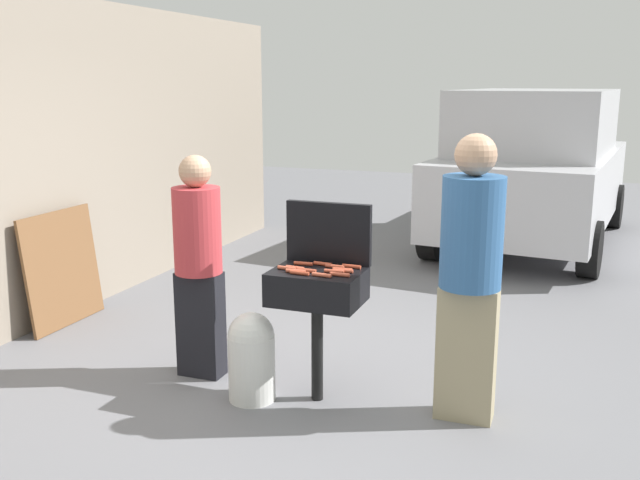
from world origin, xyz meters
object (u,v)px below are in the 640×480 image
Objects in this scene: person_right at (470,269)px; hot_dog_9 at (352,266)px; hot_dog_11 at (322,275)px; leaning_board at (62,268)px; hot_dog_2 at (296,271)px; hot_dog_13 at (323,264)px; hot_dog_5 at (340,275)px; hot_dog_7 at (307,270)px; hot_dog_3 at (287,268)px; hot_dog_4 at (335,266)px; propane_tank at (251,355)px; bbq_grill at (317,291)px; parked_minivan at (535,167)px; hot_dog_10 at (343,271)px; hot_dog_6 at (300,273)px; person_left at (198,259)px; hot_dog_8 at (334,271)px; hot_dog_12 at (295,268)px; hot_dog_0 at (303,264)px; hot_dog_1 at (342,270)px.

hot_dog_9 is at bearing -3.00° from person_right.
hot_dog_11 is 0.13× the size of leaning_board.
hot_dog_2 and hot_dog_13 have the same top height.
hot_dog_5 and hot_dog_7 have the same top height.
hot_dog_3 is 1.00× the size of hot_dog_4.
propane_tank is at bearing -156.65° from hot_dog_3.
hot_dog_5 is 0.22m from hot_dog_9.
bbq_grill reaches higher than propane_tank.
hot_dog_10 is at bearing 87.72° from parked_minivan.
hot_dog_6 is 0.70m from propane_tank.
hot_dog_5 is at bearing -84.50° from hot_dog_10.
hot_dog_8 is at bearing 6.60° from person_left.
hot_dog_12 and hot_dog_13 have the same top height.
hot_dog_3 is 1.00× the size of hot_dog_13.
hot_dog_7 is 1.00× the size of hot_dog_12.
hot_dog_2 is at bearing 10.58° from person_right.
hot_dog_2 is at bearing -82.47° from hot_dog_0.
hot_dog_10 is 0.17m from hot_dog_11.
hot_dog_9 is 1.00× the size of hot_dog_10.
person_right reaches higher than hot_dog_4.
hot_dog_0 is 2.63m from leaning_board.
hot_dog_9 is 1.00× the size of hot_dog_13.
hot_dog_7 is 0.20m from hot_dog_13.
hot_dog_1 is at bearing 59.88° from hot_dog_8.
person_right reaches higher than hot_dog_3.
hot_dog_8 is 1.00× the size of hot_dog_10.
hot_dog_3 is at bearing -134.13° from hot_dog_13.
parked_minivan is at bearing 79.63° from hot_dog_13.
hot_dog_12 is (-0.01, -0.12, 0.00)m from hot_dog_0.
hot_dog_2 reaches higher than propane_tank.
hot_dog_3 is 0.38m from hot_dog_5.
hot_dog_4 is at bearing 48.97° from hot_dog_7.
parked_minivan reaches higher than hot_dog_0.
bbq_grill is 0.22m from hot_dog_2.
hot_dog_3 is at bearing -153.32° from hot_dog_9.
hot_dog_3 is at bearing 84.13° from parked_minivan.
hot_dog_1 is 2.93m from leaning_board.
hot_dog_9 is 0.38m from hot_dog_12.
hot_dog_8 is at bearing 19.29° from hot_dog_2.
hot_dog_12 is at bearing 126.91° from hot_dog_6.
hot_dog_3 and hot_dog_12 have the same top height.
leaning_board is (-2.75, 0.81, -0.41)m from hot_dog_11.
person_right is at bearing 5.76° from hot_dog_12.
hot_dog_12 is at bearing -15.56° from leaning_board.
leaning_board is (-2.76, 0.58, -0.41)m from hot_dog_4.
hot_dog_2 is at bearing 143.71° from hot_dog_6.
person_left is at bearing 175.44° from hot_dog_10.
hot_dog_2 is 0.07× the size of person_right.
hot_dog_6 and hot_dog_12 have the same top height.
hot_dog_13 is (-0.20, 0.21, 0.00)m from hot_dog_5.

